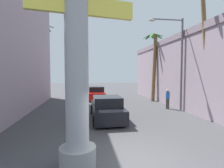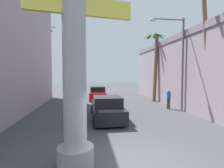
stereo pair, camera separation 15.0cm
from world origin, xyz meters
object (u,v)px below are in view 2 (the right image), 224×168
at_px(car_far, 97,93).
at_px(palm_tree_far_left, 48,55).
at_px(neon_sign_pole, 74,7).
at_px(street_lamp, 178,55).
at_px(car_lead, 107,109).
at_px(palm_tree_mid_right, 155,60).
at_px(pedestrian_mid_right, 169,97).
at_px(palm_tree_near_right, 207,23).

distance_m(car_far, palm_tree_far_left, 8.32).
height_order(neon_sign_pole, street_lamp, neon_sign_pole).
xyz_separation_m(car_lead, palm_tree_mid_right, (6.21, 7.19, 3.84)).
height_order(palm_tree_far_left, pedestrian_mid_right, palm_tree_far_left).
distance_m(neon_sign_pole, palm_tree_mid_right, 15.30).
height_order(palm_tree_mid_right, pedestrian_mid_right, palm_tree_mid_right).
xyz_separation_m(car_lead, palm_tree_near_right, (6.57, -0.79, 5.67)).
distance_m(car_lead, palm_tree_far_left, 14.49).
height_order(street_lamp, palm_tree_near_right, palm_tree_near_right).
distance_m(car_lead, pedestrian_mid_right, 6.22).
bearing_deg(street_lamp, neon_sign_pole, -134.63).
bearing_deg(pedestrian_mid_right, street_lamp, -75.20).
bearing_deg(car_far, palm_tree_far_left, 154.54).
distance_m(neon_sign_pole, street_lamp, 10.73).
bearing_deg(neon_sign_pole, palm_tree_mid_right, 59.04).
distance_m(palm_tree_near_right, palm_tree_mid_right, 8.20).
bearing_deg(car_lead, street_lamp, 16.20).
bearing_deg(palm_tree_mid_right, neon_sign_pole, -120.96).
height_order(car_lead, palm_tree_near_right, palm_tree_near_right).
bearing_deg(neon_sign_pole, car_lead, 74.38).
xyz_separation_m(car_far, palm_tree_far_left, (-6.19, 2.95, 4.70)).
xyz_separation_m(palm_tree_near_right, palm_tree_mid_right, (-0.36, 7.98, -1.82)).
relative_size(car_far, palm_tree_near_right, 0.47).
relative_size(car_far, pedestrian_mid_right, 2.62).
distance_m(street_lamp, car_far, 10.33).
bearing_deg(car_far, neon_sign_pole, -95.74).
xyz_separation_m(street_lamp, pedestrian_mid_right, (-0.24, 0.91, -3.53)).
bearing_deg(palm_tree_far_left, palm_tree_near_right, -45.07).
bearing_deg(pedestrian_mid_right, neon_sign_pole, -130.49).
bearing_deg(palm_tree_near_right, car_far, 123.89).
xyz_separation_m(car_lead, pedestrian_mid_right, (5.64, 2.62, 0.30)).
relative_size(street_lamp, car_lead, 1.53).
relative_size(palm_tree_near_right, palm_tree_far_left, 1.01).
bearing_deg(pedestrian_mid_right, palm_tree_mid_right, 82.82).
bearing_deg(palm_tree_near_right, neon_sign_pole, -148.06).
xyz_separation_m(neon_sign_pole, palm_tree_mid_right, (7.87, 13.11, -0.51)).
distance_m(street_lamp, pedestrian_mid_right, 3.66).
distance_m(palm_tree_far_left, pedestrian_mid_right, 15.93).
relative_size(neon_sign_pole, car_far, 2.32).
distance_m(palm_tree_far_left, palm_tree_mid_right, 13.51).
distance_m(neon_sign_pole, car_far, 15.80).
relative_size(car_far, palm_tree_far_left, 0.48).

